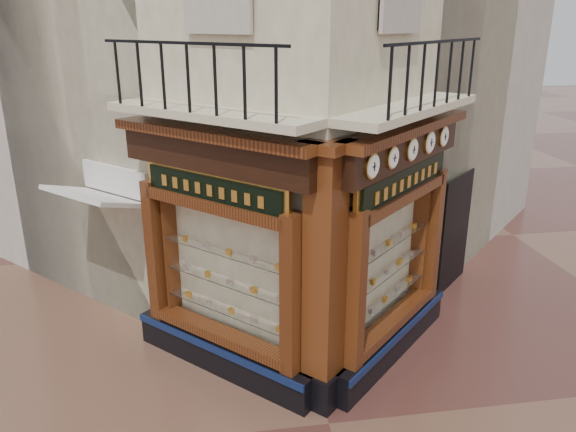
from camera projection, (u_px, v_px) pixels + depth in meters
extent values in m
plane|color=#482721|center=(329.00, 424.00, 7.98)|extent=(80.00, 80.00, 0.00)
cube|color=#BEB3A5|center=(159.00, 17.00, 13.86)|extent=(11.31, 11.31, 11.00)
cube|color=#BEB3A5|center=(353.00, 18.00, 14.58)|extent=(11.31, 11.31, 11.00)
cube|color=black|center=(222.00, 356.00, 9.11)|extent=(2.72, 2.72, 0.55)
cube|color=#0D1A42|center=(213.00, 349.00, 8.90)|extent=(2.50, 2.50, 0.12)
cube|color=#351609|center=(292.00, 296.00, 7.84)|extent=(0.37, 0.37, 2.45)
cube|color=#351609|center=(157.00, 251.00, 9.40)|extent=(0.37, 0.37, 2.45)
cube|color=beige|center=(232.00, 266.00, 8.88)|extent=(1.80, 1.80, 2.10)
cube|color=black|center=(214.00, 155.00, 8.04)|extent=(2.69, 2.69, 0.50)
cube|color=#351609|center=(210.00, 134.00, 7.88)|extent=(2.86, 2.86, 0.14)
cube|color=black|center=(391.00, 341.00, 9.53)|extent=(2.72, 2.72, 0.55)
cube|color=#0D1A42|center=(403.00, 333.00, 9.36)|extent=(2.50, 2.50, 0.12)
cube|color=#351609|center=(354.00, 292.00, 7.97)|extent=(0.37, 0.37, 2.45)
cube|color=#351609|center=(431.00, 235.00, 10.11)|extent=(0.37, 0.37, 2.45)
cube|color=beige|center=(379.00, 257.00, 9.23)|extent=(1.80, 1.80, 2.10)
cube|color=black|center=(404.00, 149.00, 8.45)|extent=(2.69, 2.69, 0.50)
cube|color=#351609|center=(409.00, 129.00, 8.31)|extent=(2.86, 2.86, 0.14)
cube|color=black|center=(322.00, 386.00, 8.35)|extent=(0.78, 0.78, 0.55)
cube|color=#351609|center=(325.00, 268.00, 7.72)|extent=(0.64, 0.64, 3.50)
cube|color=#351609|center=(327.00, 146.00, 7.16)|extent=(0.85, 0.85, 0.14)
cube|color=beige|center=(208.00, 114.00, 7.77)|extent=(2.97, 2.97, 0.12)
cube|color=black|center=(186.00, 43.00, 7.21)|extent=(2.36, 2.36, 0.04)
cube|color=beige|center=(412.00, 109.00, 8.20)|extent=(2.97, 2.97, 0.12)
cube|color=black|center=(439.00, 42.00, 7.71)|extent=(2.36, 2.36, 0.04)
cylinder|color=gold|center=(372.00, 166.00, 7.35)|extent=(0.28, 0.28, 0.35)
cylinder|color=white|center=(374.00, 166.00, 7.33)|extent=(0.23, 0.23, 0.30)
cube|color=black|center=(375.00, 167.00, 7.32)|extent=(0.02, 0.02, 0.12)
cube|color=black|center=(375.00, 167.00, 7.32)|extent=(0.07, 0.07, 0.01)
cylinder|color=gold|center=(392.00, 158.00, 7.80)|extent=(0.26, 0.26, 0.32)
cylinder|color=white|center=(394.00, 158.00, 7.79)|extent=(0.21, 0.21, 0.28)
cube|color=black|center=(395.00, 158.00, 7.78)|extent=(0.02, 0.02, 0.11)
cube|color=black|center=(395.00, 158.00, 7.78)|extent=(0.07, 0.07, 0.01)
cylinder|color=gold|center=(411.00, 149.00, 8.30)|extent=(0.29, 0.29, 0.36)
cylinder|color=white|center=(413.00, 150.00, 8.28)|extent=(0.23, 0.23, 0.31)
cube|color=black|center=(414.00, 150.00, 8.27)|extent=(0.02, 0.02, 0.12)
cube|color=black|center=(414.00, 150.00, 8.27)|extent=(0.07, 0.07, 0.01)
cylinder|color=gold|center=(429.00, 142.00, 8.79)|extent=(0.29, 0.29, 0.37)
cylinder|color=white|center=(431.00, 142.00, 8.78)|extent=(0.24, 0.24, 0.32)
cube|color=black|center=(432.00, 143.00, 8.77)|extent=(0.02, 0.02, 0.12)
cube|color=black|center=(432.00, 143.00, 8.77)|extent=(0.07, 0.07, 0.01)
cylinder|color=gold|center=(443.00, 136.00, 9.24)|extent=(0.28, 0.28, 0.35)
cylinder|color=white|center=(445.00, 137.00, 9.22)|extent=(0.22, 0.22, 0.30)
cube|color=black|center=(446.00, 137.00, 9.22)|extent=(0.02, 0.02, 0.12)
cube|color=black|center=(446.00, 137.00, 9.22)|extent=(0.07, 0.07, 0.01)
cube|color=gold|center=(214.00, 189.00, 8.17)|extent=(2.00, 2.00, 0.53)
cube|color=black|center=(212.00, 190.00, 8.14)|extent=(1.86, 1.86, 0.40)
cube|color=gold|center=(404.00, 181.00, 8.59)|extent=(2.17, 2.17, 0.58)
cube|color=black|center=(406.00, 181.00, 8.57)|extent=(2.03, 2.03, 0.44)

